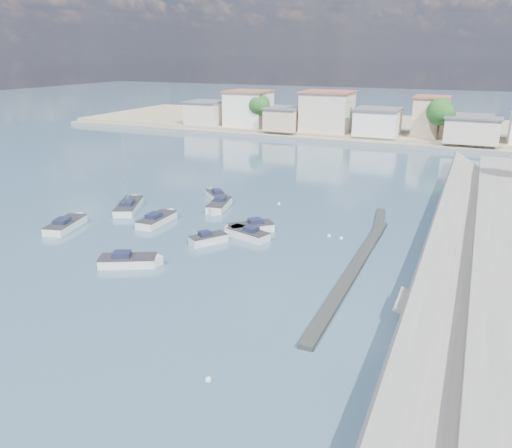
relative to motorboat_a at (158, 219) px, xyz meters
The scene contains 17 objects.
ground 30.26m from the motorboat_a, 59.56° to the left, with size 400.00×400.00×0.00m, color #344F68.
seawall_walkway 33.84m from the motorboat_a, ahead, with size 5.00×90.00×1.80m, color slate.
breakwater 22.27m from the motorboat_a, ahead, with size 2.00×31.02×0.35m.
far_shore_land 79.58m from the motorboat_a, 78.89° to the left, with size 160.00×40.00×1.40m, color gray.
far_shore_quay 59.11m from the motorboat_a, 74.97° to the left, with size 160.00×2.50×0.80m, color slate.
far_town 68.33m from the motorboat_a, 67.54° to the left, with size 113.01×12.80×8.35m.
shore_trees 59.43m from the motorboat_a, 66.41° to the left, with size 74.56×38.32×7.92m.
motorboat_a is the anchor object (origin of this frame).
motorboat_b 8.58m from the motorboat_a, 20.48° to the right, with size 3.24×3.80×1.48m.
motorboat_c 10.62m from the motorboat_a, ahead, with size 4.99×2.94×1.48m.
motorboat_d 10.21m from the motorboat_a, ahead, with size 4.60×4.45×1.48m.
motorboat_e 9.42m from the motorboat_a, 146.15° to the right, with size 3.27×6.03×1.48m.
motorboat_f 11.01m from the motorboat_a, 83.91° to the left, with size 4.24×4.14×1.48m.
motorboat_g 7.95m from the motorboat_a, 62.95° to the left, with size 2.94×5.72×1.48m.
motorboat_h 11.43m from the motorboat_a, 67.24° to the right, with size 5.28×3.92×1.48m.
sailboat 6.66m from the motorboat_a, 154.42° to the left, with size 4.69×6.97×9.00m.
mooring_buoys 19.10m from the motorboat_a, ahead, with size 18.55×34.06×0.36m.
Camera 1 is at (14.98, -28.51, 17.45)m, focal length 35.00 mm.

